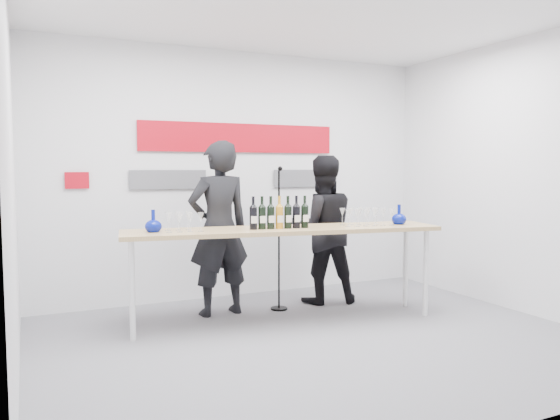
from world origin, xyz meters
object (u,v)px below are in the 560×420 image
(presenter_right, at_px, (322,229))
(presenter_left, at_px, (219,228))
(tasting_table, at_px, (284,235))
(mic_stand, at_px, (279,266))

(presenter_right, bearing_deg, presenter_left, 13.23)
(tasting_table, height_order, mic_stand, mic_stand)
(presenter_left, bearing_deg, mic_stand, 166.78)
(tasting_table, xyz_separation_m, presenter_left, (-0.52, 0.55, 0.04))
(presenter_left, height_order, mic_stand, presenter_left)
(presenter_left, relative_size, mic_stand, 1.17)
(tasting_table, distance_m, presenter_right, 0.93)
(presenter_left, distance_m, mic_stand, 0.81)
(tasting_table, xyz_separation_m, presenter_right, (0.75, 0.55, -0.04))
(tasting_table, height_order, presenter_right, presenter_right)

